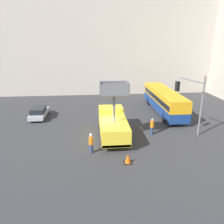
{
  "coord_description": "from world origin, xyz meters",
  "views": [
    {
      "loc": [
        -1.19,
        -19.65,
        9.3
      ],
      "look_at": [
        0.77,
        1.5,
        2.33
      ],
      "focal_mm": 35.0,
      "sensor_mm": 36.0,
      "label": 1
    }
  ],
  "objects_px": {
    "traffic_light_pole": "(194,98)",
    "road_worker_near_truck": "(91,143)",
    "utility_truck": "(113,123)",
    "traffic_cone_near_truck": "(128,159)",
    "road_worker_directing": "(152,126)",
    "city_bus": "(164,99)",
    "parked_car_curbside": "(39,112)"
  },
  "relations": [
    {
      "from": "road_worker_directing",
      "to": "road_worker_near_truck",
      "type": "bearing_deg",
      "value": 23.43
    },
    {
      "from": "traffic_light_pole",
      "to": "road_worker_directing",
      "type": "distance_m",
      "value": 4.95
    },
    {
      "from": "traffic_light_pole",
      "to": "parked_car_curbside",
      "type": "height_order",
      "value": "traffic_light_pole"
    },
    {
      "from": "traffic_light_pole",
      "to": "road_worker_near_truck",
      "type": "relative_size",
      "value": 3.34
    },
    {
      "from": "city_bus",
      "to": "traffic_cone_near_truck",
      "type": "relative_size",
      "value": 15.77
    },
    {
      "from": "utility_truck",
      "to": "traffic_light_pole",
      "type": "bearing_deg",
      "value": -6.07
    },
    {
      "from": "road_worker_directing",
      "to": "traffic_cone_near_truck",
      "type": "distance_m",
      "value": 6.31
    },
    {
      "from": "city_bus",
      "to": "parked_car_curbside",
      "type": "bearing_deg",
      "value": 89.35
    },
    {
      "from": "utility_truck",
      "to": "road_worker_near_truck",
      "type": "distance_m",
      "value": 3.95
    },
    {
      "from": "road_worker_near_truck",
      "to": "road_worker_directing",
      "type": "height_order",
      "value": "road_worker_near_truck"
    },
    {
      "from": "utility_truck",
      "to": "traffic_light_pole",
      "type": "height_order",
      "value": "traffic_light_pole"
    },
    {
      "from": "parked_car_curbside",
      "to": "traffic_light_pole",
      "type": "bearing_deg",
      "value": -24.09
    },
    {
      "from": "traffic_cone_near_truck",
      "to": "city_bus",
      "type": "bearing_deg",
      "value": 61.24
    },
    {
      "from": "road_worker_directing",
      "to": "city_bus",
      "type": "bearing_deg",
      "value": -120.89
    },
    {
      "from": "city_bus",
      "to": "traffic_light_pole",
      "type": "xyz_separation_m",
      "value": [
        0.08,
        -8.23,
        2.34
      ]
    },
    {
      "from": "traffic_light_pole",
      "to": "road_worker_directing",
      "type": "height_order",
      "value": "traffic_light_pole"
    },
    {
      "from": "traffic_light_pole",
      "to": "road_worker_near_truck",
      "type": "height_order",
      "value": "traffic_light_pole"
    },
    {
      "from": "city_bus",
      "to": "road_worker_directing",
      "type": "distance_m",
      "value": 8.15
    },
    {
      "from": "city_bus",
      "to": "road_worker_near_truck",
      "type": "distance_m",
      "value": 14.51
    },
    {
      "from": "city_bus",
      "to": "traffic_cone_near_truck",
      "type": "bearing_deg",
      "value": 147.51
    },
    {
      "from": "city_bus",
      "to": "traffic_light_pole",
      "type": "distance_m",
      "value": 8.56
    },
    {
      "from": "traffic_cone_near_truck",
      "to": "road_worker_directing",
      "type": "bearing_deg",
      "value": 57.6
    },
    {
      "from": "city_bus",
      "to": "traffic_cone_near_truck",
      "type": "distance_m",
      "value": 14.43
    },
    {
      "from": "city_bus",
      "to": "traffic_light_pole",
      "type": "height_order",
      "value": "traffic_light_pole"
    },
    {
      "from": "road_worker_near_truck",
      "to": "parked_car_curbside",
      "type": "bearing_deg",
      "value": -17.84
    },
    {
      "from": "road_worker_near_truck",
      "to": "road_worker_directing",
      "type": "xyz_separation_m",
      "value": [
        6.26,
        3.38,
        -0.04
      ]
    },
    {
      "from": "road_worker_near_truck",
      "to": "parked_car_curbside",
      "type": "distance_m",
      "value": 11.78
    },
    {
      "from": "road_worker_near_truck",
      "to": "road_worker_directing",
      "type": "bearing_deg",
      "value": -113.24
    },
    {
      "from": "traffic_light_pole",
      "to": "road_worker_near_truck",
      "type": "xyz_separation_m",
      "value": [
        -9.88,
        -2.44,
        -3.2
      ]
    },
    {
      "from": "utility_truck",
      "to": "traffic_light_pole",
      "type": "xyz_separation_m",
      "value": [
        7.7,
        -0.82,
        2.68
      ]
    },
    {
      "from": "traffic_light_pole",
      "to": "road_worker_near_truck",
      "type": "distance_m",
      "value": 10.67
    },
    {
      "from": "utility_truck",
      "to": "parked_car_curbside",
      "type": "height_order",
      "value": "utility_truck"
    }
  ]
}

